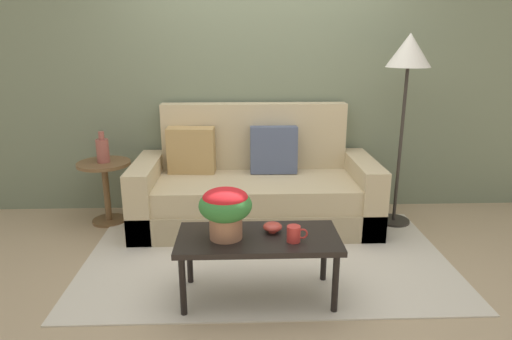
{
  "coord_description": "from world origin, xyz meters",
  "views": [
    {
      "loc": [
        -0.19,
        -3.06,
        1.63
      ],
      "look_at": [
        -0.08,
        0.12,
        0.7
      ],
      "focal_mm": 31.25,
      "sensor_mm": 36.0,
      "label": 1
    }
  ],
  "objects_px": {
    "floor_lamp": "(408,64)",
    "coffee_mug": "(294,234)",
    "snack_bowl": "(273,227)",
    "side_table": "(105,181)",
    "coffee_table": "(258,243)",
    "potted_plant": "(225,207)",
    "couch": "(254,189)",
    "table_vase": "(103,150)"
  },
  "relations": [
    {
      "from": "coffee_mug",
      "to": "table_vase",
      "type": "relative_size",
      "value": 0.47
    },
    {
      "from": "side_table",
      "to": "snack_bowl",
      "type": "distance_m",
      "value": 1.9
    },
    {
      "from": "snack_bowl",
      "to": "coffee_mug",
      "type": "bearing_deg",
      "value": -49.15
    },
    {
      "from": "side_table",
      "to": "couch",
      "type": "bearing_deg",
      "value": -2.29
    },
    {
      "from": "coffee_mug",
      "to": "snack_bowl",
      "type": "relative_size",
      "value": 1.05
    },
    {
      "from": "couch",
      "to": "coffee_table",
      "type": "relative_size",
      "value": 2.07
    },
    {
      "from": "coffee_table",
      "to": "snack_bowl",
      "type": "xyz_separation_m",
      "value": [
        0.09,
        0.06,
        0.08
      ]
    },
    {
      "from": "potted_plant",
      "to": "couch",
      "type": "bearing_deg",
      "value": 80.29
    },
    {
      "from": "couch",
      "to": "potted_plant",
      "type": "relative_size",
      "value": 6.45
    },
    {
      "from": "potted_plant",
      "to": "snack_bowl",
      "type": "height_order",
      "value": "potted_plant"
    },
    {
      "from": "coffee_table",
      "to": "coffee_mug",
      "type": "bearing_deg",
      "value": -21.32
    },
    {
      "from": "couch",
      "to": "table_vase",
      "type": "relative_size",
      "value": 7.64
    },
    {
      "from": "coffee_mug",
      "to": "side_table",
      "type": "bearing_deg",
      "value": 138.08
    },
    {
      "from": "coffee_mug",
      "to": "table_vase",
      "type": "height_order",
      "value": "table_vase"
    },
    {
      "from": "table_vase",
      "to": "coffee_mug",
      "type": "bearing_deg",
      "value": -41.93
    },
    {
      "from": "coffee_mug",
      "to": "snack_bowl",
      "type": "height_order",
      "value": "coffee_mug"
    },
    {
      "from": "snack_bowl",
      "to": "couch",
      "type": "bearing_deg",
      "value": 93.84
    },
    {
      "from": "side_table",
      "to": "floor_lamp",
      "type": "relative_size",
      "value": 0.34
    },
    {
      "from": "couch",
      "to": "potted_plant",
      "type": "distance_m",
      "value": 1.33
    },
    {
      "from": "couch",
      "to": "floor_lamp",
      "type": "relative_size",
      "value": 1.26
    },
    {
      "from": "side_table",
      "to": "snack_bowl",
      "type": "height_order",
      "value": "side_table"
    },
    {
      "from": "floor_lamp",
      "to": "table_vase",
      "type": "height_order",
      "value": "floor_lamp"
    },
    {
      "from": "coffee_table",
      "to": "table_vase",
      "type": "xyz_separation_m",
      "value": [
        -1.33,
        1.31,
        0.3
      ]
    },
    {
      "from": "coffee_table",
      "to": "potted_plant",
      "type": "bearing_deg",
      "value": -176.07
    },
    {
      "from": "side_table",
      "to": "floor_lamp",
      "type": "height_order",
      "value": "floor_lamp"
    },
    {
      "from": "potted_plant",
      "to": "coffee_mug",
      "type": "distance_m",
      "value": 0.45
    },
    {
      "from": "couch",
      "to": "floor_lamp",
      "type": "xyz_separation_m",
      "value": [
        1.29,
        -0.06,
        1.11
      ]
    },
    {
      "from": "couch",
      "to": "snack_bowl",
      "type": "relative_size",
      "value": 17.08
    },
    {
      "from": "side_table",
      "to": "table_vase",
      "type": "bearing_deg",
      "value": -38.06
    },
    {
      "from": "floor_lamp",
      "to": "coffee_mug",
      "type": "relative_size",
      "value": 12.86
    },
    {
      "from": "side_table",
      "to": "snack_bowl",
      "type": "relative_size",
      "value": 4.63
    },
    {
      "from": "floor_lamp",
      "to": "potted_plant",
      "type": "height_order",
      "value": "floor_lamp"
    },
    {
      "from": "coffee_table",
      "to": "table_vase",
      "type": "distance_m",
      "value": 1.89
    },
    {
      "from": "couch",
      "to": "coffee_table",
      "type": "height_order",
      "value": "couch"
    },
    {
      "from": "snack_bowl",
      "to": "table_vase",
      "type": "xyz_separation_m",
      "value": [
        -1.43,
        1.25,
        0.22
      ]
    },
    {
      "from": "coffee_mug",
      "to": "snack_bowl",
      "type": "xyz_separation_m",
      "value": [
        -0.12,
        0.14,
        -0.02
      ]
    },
    {
      "from": "floor_lamp",
      "to": "coffee_table",
      "type": "bearing_deg",
      "value": -137.53
    },
    {
      "from": "coffee_table",
      "to": "side_table",
      "type": "height_order",
      "value": "side_table"
    },
    {
      "from": "coffee_table",
      "to": "floor_lamp",
      "type": "distance_m",
      "value": 2.06
    },
    {
      "from": "snack_bowl",
      "to": "floor_lamp",
      "type": "bearing_deg",
      "value": 43.2
    },
    {
      "from": "snack_bowl",
      "to": "table_vase",
      "type": "relative_size",
      "value": 0.45
    },
    {
      "from": "side_table",
      "to": "coffee_table",
      "type": "bearing_deg",
      "value": -44.44
    }
  ]
}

